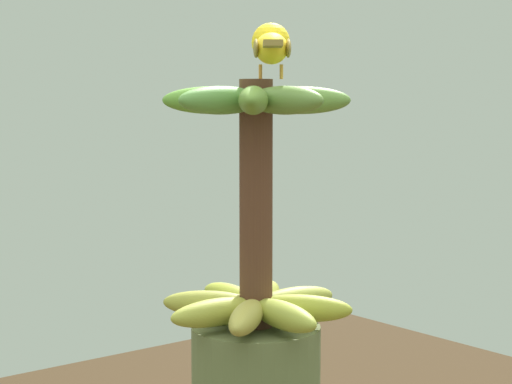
{
  "coord_description": "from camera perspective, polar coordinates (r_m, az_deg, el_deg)",
  "views": [
    {
      "loc": [
        -0.8,
        -1.0,
        1.65
      ],
      "look_at": [
        0.0,
        0.0,
        1.52
      ],
      "focal_mm": 63.09,
      "sensor_mm": 36.0,
      "label": 1
    }
  ],
  "objects": [
    {
      "name": "banana_bunch",
      "position": [
        1.29,
        -0.0,
        -0.83
      ],
      "size": [
        0.28,
        0.28,
        0.36
      ],
      "color": "#4C2D1E",
      "rests_on": "banana_tree"
    },
    {
      "name": "perched_bird",
      "position": [
        1.3,
        0.97,
        9.27
      ],
      "size": [
        0.14,
        0.17,
        0.08
      ],
      "color": "#C68933",
      "rests_on": "banana_bunch"
    }
  ]
}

